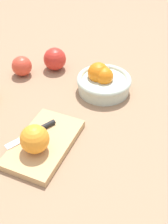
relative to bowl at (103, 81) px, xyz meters
name	(u,v)px	position (x,y,z in m)	size (l,w,h in m)	color
ground_plane	(47,112)	(0.15, -0.15, -0.04)	(2.40, 2.40, 0.00)	#997556
bowl	(103,81)	(0.00, 0.00, 0.00)	(0.18, 0.18, 0.10)	beige
cutting_board	(44,143)	(0.29, -0.11, -0.03)	(0.24, 0.14, 0.02)	tan
orange_on_board	(35,139)	(0.33, -0.12, 0.02)	(0.08, 0.08, 0.08)	orange
knife	(38,131)	(0.26, -0.13, -0.01)	(0.13, 0.11, 0.01)	silver
apple_front_left	(55,59)	(-0.09, -0.20, 0.00)	(0.08, 0.08, 0.08)	red
apple_front_left_2	(22,66)	(-0.03, -0.30, 0.00)	(0.07, 0.07, 0.07)	#D6422D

